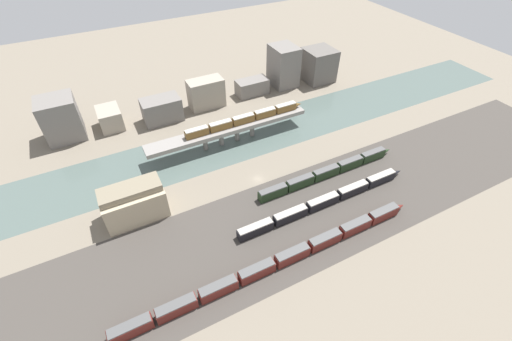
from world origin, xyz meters
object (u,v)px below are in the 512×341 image
object	(u,v)px
train_on_bridge	(246,119)
train_yard_mid	(326,201)
train_yard_far	(328,172)
warehouse_building	(134,202)
train_yard_near	(279,261)

from	to	relation	value
train_on_bridge	train_yard_mid	bearing A→B (deg)	-81.70
train_yard_mid	train_yard_far	distance (m)	15.60
train_on_bridge	warehouse_building	bearing A→B (deg)	-155.90
train_yard_near	train_yard_mid	world-z (taller)	train_yard_near
train_on_bridge	train_yard_far	bearing A→B (deg)	-65.86
train_yard_near	warehouse_building	world-z (taller)	warehouse_building
train_yard_near	warehouse_building	xyz separation A→B (m)	(-33.76, 40.32, 4.40)
train_yard_mid	warehouse_building	xyz separation A→B (m)	(-61.68, 26.11, 4.56)
train_yard_near	train_yard_far	bearing A→B (deg)	34.94
train_on_bridge	train_yard_far	size ratio (longest dim) A/B	0.89
train_yard_far	train_yard_mid	bearing A→B (deg)	-128.91
train_yard_near	warehouse_building	distance (m)	52.78
train_on_bridge	train_yard_near	size ratio (longest dim) A/B	0.55
train_yard_mid	train_yard_far	bearing A→B (deg)	51.09
train_yard_near	train_yard_mid	size ratio (longest dim) A/B	1.43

